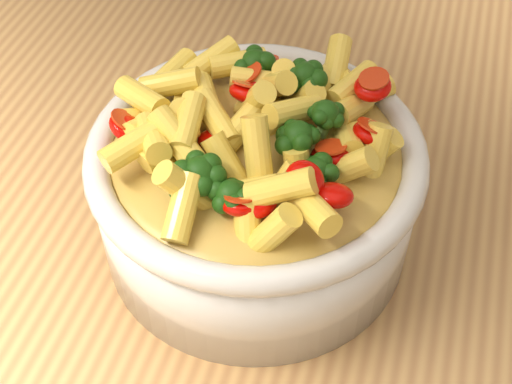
# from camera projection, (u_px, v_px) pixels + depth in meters

# --- Properties ---
(table) EXTENTS (1.20, 0.80, 0.90)m
(table) POSITION_uv_depth(u_px,v_px,m) (304.00, 314.00, 0.61)
(table) COLOR tan
(table) RESTS_ON ground
(serving_bowl) EXTENTS (0.23, 0.23, 0.10)m
(serving_bowl) POSITION_uv_depth(u_px,v_px,m) (256.00, 191.00, 0.50)
(serving_bowl) COLOR silver
(serving_bowl) RESTS_ON table
(pasta_salad) EXTENTS (0.18, 0.18, 0.04)m
(pasta_salad) POSITION_uv_depth(u_px,v_px,m) (256.00, 126.00, 0.46)
(pasta_salad) COLOR #F4D04D
(pasta_salad) RESTS_ON serving_bowl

